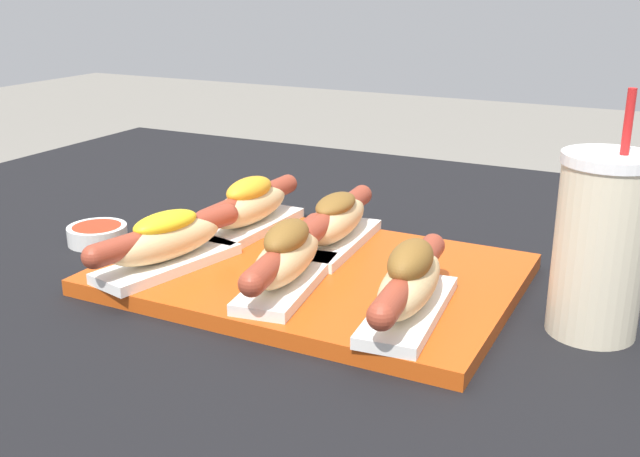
{
  "coord_description": "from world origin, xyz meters",
  "views": [
    {
      "loc": [
        0.41,
        -0.79,
        1.06
      ],
      "look_at": [
        0.04,
        -0.06,
        0.79
      ],
      "focal_mm": 42.0,
      "sensor_mm": 36.0,
      "label": 1
    }
  ],
  "objects_px": {
    "hot_dog_3": "(250,206)",
    "hot_dog_2": "(410,283)",
    "hot_dog_1": "(287,257)",
    "hot_dog_0": "(167,241)",
    "hot_dog_4": "(336,221)",
    "drink_cup": "(600,245)",
    "serving_tray": "(312,274)",
    "sauce_bowl": "(97,233)"
  },
  "relations": [
    {
      "from": "hot_dog_3",
      "to": "hot_dog_2",
      "type": "bearing_deg",
      "value": -28.76
    },
    {
      "from": "hot_dog_1",
      "to": "hot_dog_0",
      "type": "bearing_deg",
      "value": -174.71
    },
    {
      "from": "hot_dog_3",
      "to": "hot_dog_4",
      "type": "height_order",
      "value": "hot_dog_3"
    },
    {
      "from": "hot_dog_3",
      "to": "drink_cup",
      "type": "relative_size",
      "value": 0.9
    },
    {
      "from": "hot_dog_1",
      "to": "hot_dog_4",
      "type": "relative_size",
      "value": 0.99
    },
    {
      "from": "hot_dog_4",
      "to": "hot_dog_3",
      "type": "bearing_deg",
      "value": 178.33
    },
    {
      "from": "hot_dog_4",
      "to": "hot_dog_1",
      "type": "bearing_deg",
      "value": -86.17
    },
    {
      "from": "hot_dog_0",
      "to": "hot_dog_3",
      "type": "height_order",
      "value": "hot_dog_3"
    },
    {
      "from": "hot_dog_1",
      "to": "drink_cup",
      "type": "height_order",
      "value": "drink_cup"
    },
    {
      "from": "hot_dog_0",
      "to": "drink_cup",
      "type": "height_order",
      "value": "drink_cup"
    },
    {
      "from": "hot_dog_4",
      "to": "serving_tray",
      "type": "bearing_deg",
      "value": -85.63
    },
    {
      "from": "hot_dog_2",
      "to": "hot_dog_4",
      "type": "relative_size",
      "value": 1.0
    },
    {
      "from": "hot_dog_4",
      "to": "hot_dog_2",
      "type": "bearing_deg",
      "value": -44.47
    },
    {
      "from": "hot_dog_1",
      "to": "hot_dog_2",
      "type": "xyz_separation_m",
      "value": [
        0.14,
        -0.01,
        0.0
      ]
    },
    {
      "from": "hot_dog_1",
      "to": "hot_dog_2",
      "type": "distance_m",
      "value": 0.14
    },
    {
      "from": "hot_dog_3",
      "to": "sauce_bowl",
      "type": "height_order",
      "value": "hot_dog_3"
    },
    {
      "from": "serving_tray",
      "to": "hot_dog_3",
      "type": "height_order",
      "value": "hot_dog_3"
    },
    {
      "from": "serving_tray",
      "to": "drink_cup",
      "type": "distance_m",
      "value": 0.31
    },
    {
      "from": "hot_dog_4",
      "to": "sauce_bowl",
      "type": "relative_size",
      "value": 2.79
    },
    {
      "from": "hot_dog_2",
      "to": "sauce_bowl",
      "type": "relative_size",
      "value": 2.78
    },
    {
      "from": "hot_dog_2",
      "to": "drink_cup",
      "type": "bearing_deg",
      "value": 27.67
    },
    {
      "from": "hot_dog_0",
      "to": "drink_cup",
      "type": "distance_m",
      "value": 0.46
    },
    {
      "from": "hot_dog_1",
      "to": "hot_dog_3",
      "type": "bearing_deg",
      "value": 133.56
    },
    {
      "from": "serving_tray",
      "to": "hot_dog_2",
      "type": "height_order",
      "value": "hot_dog_2"
    },
    {
      "from": "serving_tray",
      "to": "drink_cup",
      "type": "relative_size",
      "value": 1.89
    },
    {
      "from": "hot_dog_2",
      "to": "serving_tray",
      "type": "bearing_deg",
      "value": 152.88
    },
    {
      "from": "serving_tray",
      "to": "hot_dog_1",
      "type": "xyz_separation_m",
      "value": [
        0.0,
        -0.06,
        0.04
      ]
    },
    {
      "from": "hot_dog_4",
      "to": "hot_dog_0",
      "type": "bearing_deg",
      "value": -132.42
    },
    {
      "from": "hot_dog_0",
      "to": "hot_dog_4",
      "type": "relative_size",
      "value": 0.98
    },
    {
      "from": "hot_dog_0",
      "to": "hot_dog_4",
      "type": "distance_m",
      "value": 0.2
    },
    {
      "from": "sauce_bowl",
      "to": "hot_dog_1",
      "type": "bearing_deg",
      "value": -9.64
    },
    {
      "from": "drink_cup",
      "to": "sauce_bowl",
      "type": "bearing_deg",
      "value": -178.15
    },
    {
      "from": "sauce_bowl",
      "to": "hot_dog_0",
      "type": "bearing_deg",
      "value": -21.74
    },
    {
      "from": "serving_tray",
      "to": "hot_dog_0",
      "type": "distance_m",
      "value": 0.17
    },
    {
      "from": "hot_dog_2",
      "to": "hot_dog_0",
      "type": "bearing_deg",
      "value": -179.26
    },
    {
      "from": "serving_tray",
      "to": "drink_cup",
      "type": "xyz_separation_m",
      "value": [
        0.3,
        0.01,
        0.08
      ]
    },
    {
      "from": "hot_dog_0",
      "to": "drink_cup",
      "type": "relative_size",
      "value": 0.88
    },
    {
      "from": "hot_dog_1",
      "to": "hot_dog_4",
      "type": "bearing_deg",
      "value": 93.83
    },
    {
      "from": "hot_dog_3",
      "to": "sauce_bowl",
      "type": "bearing_deg",
      "value": -154.32
    },
    {
      "from": "hot_dog_3",
      "to": "hot_dog_1",
      "type": "bearing_deg",
      "value": -46.44
    },
    {
      "from": "serving_tray",
      "to": "hot_dog_0",
      "type": "bearing_deg",
      "value": -151.58
    },
    {
      "from": "hot_dog_1",
      "to": "hot_dog_4",
      "type": "distance_m",
      "value": 0.14
    }
  ]
}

